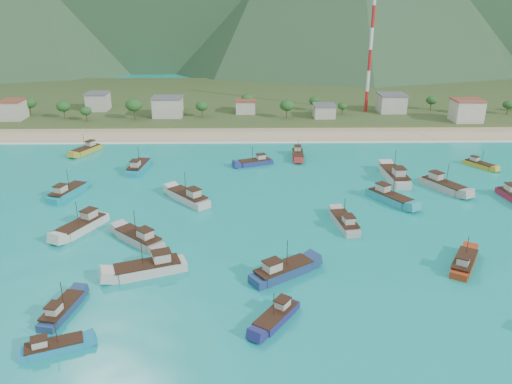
{
  "coord_description": "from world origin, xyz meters",
  "views": [
    {
      "loc": [
        -2.92,
        -86.69,
        44.36
      ],
      "look_at": [
        -1.25,
        18.0,
        3.0
      ],
      "focal_mm": 35.0,
      "sensor_mm": 36.0,
      "label": 1
    }
  ],
  "objects_px": {
    "boat_25": "(255,163)",
    "boat_26": "(149,269)",
    "boat_24": "(139,239)",
    "boat_20": "(282,272)",
    "boat_9": "(83,226)",
    "boat_18": "(67,193)",
    "boat_5": "(395,176)",
    "boat_17": "(464,264)",
    "boat_2": "(87,150)",
    "boat_23": "(139,167)",
    "radio_tower": "(371,50)",
    "boat_4": "(345,223)",
    "boat_12": "(188,198)",
    "boat_19": "(479,165)",
    "boat_16": "(389,198)",
    "boat_1": "(298,155)",
    "boat_21": "(62,311)",
    "boat_10": "(53,348)",
    "boat_11": "(276,317)",
    "boat_13": "(443,186)"
  },
  "relations": [
    {
      "from": "boat_2",
      "to": "boat_5",
      "type": "bearing_deg",
      "value": -172.31
    },
    {
      "from": "boat_12",
      "to": "boat_21",
      "type": "bearing_deg",
      "value": -148.95
    },
    {
      "from": "boat_4",
      "to": "boat_26",
      "type": "height_order",
      "value": "boat_26"
    },
    {
      "from": "boat_17",
      "to": "boat_19",
      "type": "xyz_separation_m",
      "value": [
        26.49,
        54.72,
        -0.16
      ]
    },
    {
      "from": "boat_2",
      "to": "boat_26",
      "type": "bearing_deg",
      "value": 138.41
    },
    {
      "from": "boat_19",
      "to": "boat_10",
      "type": "bearing_deg",
      "value": 8.32
    },
    {
      "from": "boat_4",
      "to": "boat_19",
      "type": "relative_size",
      "value": 1.27
    },
    {
      "from": "boat_19",
      "to": "boat_16",
      "type": "bearing_deg",
      "value": 6.34
    },
    {
      "from": "boat_5",
      "to": "boat_17",
      "type": "relative_size",
      "value": 1.37
    },
    {
      "from": "boat_4",
      "to": "boat_25",
      "type": "bearing_deg",
      "value": 105.71
    },
    {
      "from": "radio_tower",
      "to": "boat_5",
      "type": "height_order",
      "value": "radio_tower"
    },
    {
      "from": "boat_1",
      "to": "boat_20",
      "type": "bearing_deg",
      "value": 85.95
    },
    {
      "from": "boat_5",
      "to": "boat_12",
      "type": "bearing_deg",
      "value": -168.07
    },
    {
      "from": "boat_11",
      "to": "boat_2",
      "type": "bearing_deg",
      "value": -23.1
    },
    {
      "from": "boat_12",
      "to": "boat_17",
      "type": "distance_m",
      "value": 59.99
    },
    {
      "from": "boat_9",
      "to": "boat_18",
      "type": "distance_m",
      "value": 20.94
    },
    {
      "from": "radio_tower",
      "to": "boat_5",
      "type": "relative_size",
      "value": 3.37
    },
    {
      "from": "boat_21",
      "to": "boat_24",
      "type": "bearing_deg",
      "value": 84.63
    },
    {
      "from": "boat_25",
      "to": "boat_5",
      "type": "bearing_deg",
      "value": -131.49
    },
    {
      "from": "boat_9",
      "to": "boat_23",
      "type": "bearing_deg",
      "value": -69.38
    },
    {
      "from": "boat_20",
      "to": "boat_2",
      "type": "bearing_deg",
      "value": -177.27
    },
    {
      "from": "boat_5",
      "to": "boat_11",
      "type": "distance_m",
      "value": 67.99
    },
    {
      "from": "boat_25",
      "to": "boat_26",
      "type": "relative_size",
      "value": 0.8
    },
    {
      "from": "boat_11",
      "to": "boat_21",
      "type": "bearing_deg",
      "value": 31.12
    },
    {
      "from": "boat_4",
      "to": "boat_18",
      "type": "distance_m",
      "value": 65.29
    },
    {
      "from": "boat_24",
      "to": "boat_25",
      "type": "xyz_separation_m",
      "value": [
        22.94,
        47.08,
        -0.19
      ]
    },
    {
      "from": "radio_tower",
      "to": "boat_24",
      "type": "relative_size",
      "value": 4.34
    },
    {
      "from": "boat_10",
      "to": "boat_19",
      "type": "relative_size",
      "value": 0.99
    },
    {
      "from": "radio_tower",
      "to": "boat_17",
      "type": "xyz_separation_m",
      "value": [
        -8.95,
        -118.86,
        -24.56
      ]
    },
    {
      "from": "boat_11",
      "to": "boat_20",
      "type": "relative_size",
      "value": 0.79
    },
    {
      "from": "boat_10",
      "to": "boat_23",
      "type": "height_order",
      "value": "boat_23"
    },
    {
      "from": "boat_1",
      "to": "boat_21",
      "type": "relative_size",
      "value": 1.06
    },
    {
      "from": "boat_5",
      "to": "boat_10",
      "type": "height_order",
      "value": "boat_5"
    },
    {
      "from": "radio_tower",
      "to": "boat_12",
      "type": "bearing_deg",
      "value": -124.46
    },
    {
      "from": "boat_10",
      "to": "boat_17",
      "type": "distance_m",
      "value": 67.25
    },
    {
      "from": "boat_23",
      "to": "boat_18",
      "type": "bearing_deg",
      "value": -118.93
    },
    {
      "from": "boat_10",
      "to": "boat_13",
      "type": "relative_size",
      "value": 0.69
    },
    {
      "from": "boat_23",
      "to": "boat_24",
      "type": "distance_m",
      "value": 43.79
    },
    {
      "from": "boat_10",
      "to": "boat_11",
      "type": "xyz_separation_m",
      "value": [
        30.19,
        6.19,
        0.1
      ]
    },
    {
      "from": "boat_20",
      "to": "boat_26",
      "type": "distance_m",
      "value": 22.76
    },
    {
      "from": "boat_25",
      "to": "boat_4",
      "type": "bearing_deg",
      "value": -177.42
    },
    {
      "from": "boat_23",
      "to": "boat_26",
      "type": "height_order",
      "value": "boat_26"
    },
    {
      "from": "boat_10",
      "to": "boat_18",
      "type": "xyz_separation_m",
      "value": [
        -16.76,
        55.81,
        0.32
      ]
    },
    {
      "from": "boat_13",
      "to": "boat_25",
      "type": "bearing_deg",
      "value": -52.13
    },
    {
      "from": "boat_24",
      "to": "boat_26",
      "type": "bearing_deg",
      "value": -117.83
    },
    {
      "from": "boat_19",
      "to": "boat_20",
      "type": "relative_size",
      "value": 0.75
    },
    {
      "from": "radio_tower",
      "to": "boat_25",
      "type": "xyz_separation_m",
      "value": [
        -44.69,
        -61.61,
        -24.59
      ]
    },
    {
      "from": "boat_17",
      "to": "boat_12",
      "type": "bearing_deg",
      "value": -178.81
    },
    {
      "from": "boat_16",
      "to": "boat_20",
      "type": "relative_size",
      "value": 1.03
    },
    {
      "from": "radio_tower",
      "to": "boat_11",
      "type": "relative_size",
      "value": 5.17
    }
  ]
}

